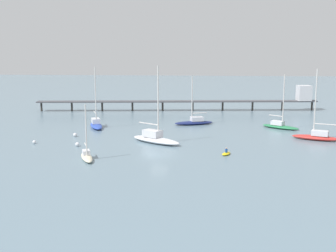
% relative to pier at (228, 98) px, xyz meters
% --- Properties ---
extents(ground_plane, '(400.00, 400.00, 0.00)m').
position_rel_pier_xyz_m(ground_plane, '(-13.15, -49.57, -3.23)').
color(ground_plane, slate).
extents(pier, '(72.85, 10.40, 6.55)m').
position_rel_pier_xyz_m(pier, '(0.00, 0.00, 0.00)').
color(pier, '#4C4C51').
rests_on(pier, ground_plane).
extents(sailboat_blue, '(4.93, 8.34, 12.47)m').
position_rel_pier_xyz_m(sailboat_blue, '(-28.42, -27.38, -2.43)').
color(sailboat_blue, '#2D4CB7').
rests_on(sailboat_blue, ground_plane).
extents(sailboat_navy, '(8.81, 5.03, 10.31)m').
position_rel_pier_xyz_m(sailboat_navy, '(-8.33, -22.07, -2.56)').
color(sailboat_navy, navy).
rests_on(sailboat_navy, ground_plane).
extents(sailboat_white, '(9.86, 7.99, 13.23)m').
position_rel_pier_xyz_m(sailboat_white, '(-14.68, -40.88, -2.38)').
color(sailboat_white, white).
rests_on(sailboat_white, ground_plane).
extents(sailboat_red, '(8.57, 5.29, 12.56)m').
position_rel_pier_xyz_m(sailboat_red, '(13.66, -36.27, -2.46)').
color(sailboat_red, red).
rests_on(sailboat_red, ground_plane).
extents(sailboat_cream, '(3.71, 6.30, 8.17)m').
position_rel_pier_xyz_m(sailboat_cream, '(-23.48, -52.98, -2.63)').
color(sailboat_cream, beige).
rests_on(sailboat_cream, ground_plane).
extents(sailboat_green, '(7.70, 6.43, 10.97)m').
position_rel_pier_xyz_m(sailboat_green, '(9.11, -25.40, -2.56)').
color(sailboat_green, '#287F4C').
rests_on(sailboat_green, ground_plane).
extents(dinghy_yellow, '(1.86, 2.46, 1.14)m').
position_rel_pier_xyz_m(dinghy_yellow, '(-2.92, -48.51, -3.01)').
color(dinghy_yellow, yellow).
rests_on(dinghy_yellow, ground_plane).
extents(mooring_buoy_outer, '(0.61, 0.61, 0.61)m').
position_rel_pier_xyz_m(mooring_buoy_outer, '(-35.21, -43.34, -2.93)').
color(mooring_buoy_outer, silver).
rests_on(mooring_buoy_outer, ground_plane).
extents(mooring_buoy_mid, '(0.70, 0.70, 0.70)m').
position_rel_pier_xyz_m(mooring_buoy_mid, '(-27.29, -44.74, -2.88)').
color(mooring_buoy_mid, silver).
rests_on(mooring_buoy_mid, ground_plane).
extents(mooring_buoy_near, '(0.71, 0.71, 0.71)m').
position_rel_pier_xyz_m(mooring_buoy_near, '(-30.00, -36.95, -2.88)').
color(mooring_buoy_near, silver).
rests_on(mooring_buoy_near, ground_plane).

